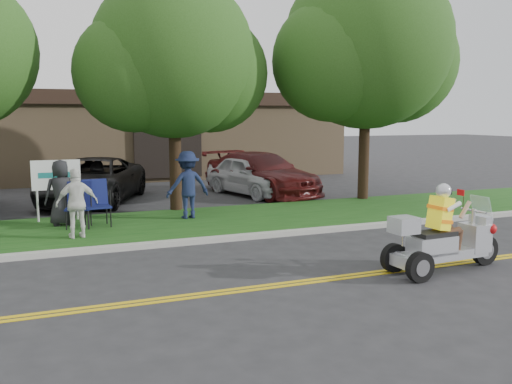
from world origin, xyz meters
name	(u,v)px	position (x,y,z in m)	size (l,w,h in m)	color
ground	(243,280)	(0.00, 0.00, 0.00)	(120.00, 120.00, 0.00)	#28282B
centerline_near	(255,290)	(0.00, -0.58, 0.01)	(60.00, 0.10, 0.01)	gold
centerline_far	(251,287)	(0.00, -0.42, 0.01)	(60.00, 0.10, 0.01)	gold
curb	(197,241)	(0.00, 3.05, 0.06)	(60.00, 0.25, 0.12)	#A8A89E
grass_verge	(175,224)	(0.00, 5.20, 0.06)	(60.00, 4.00, 0.10)	#164412
commercial_building	(150,134)	(2.00, 18.98, 2.01)	(18.00, 8.20, 4.00)	#9E7F5B
tree_mid	(175,64)	(0.55, 7.23, 4.43)	(5.88, 4.80, 7.05)	#332114
tree_right	(368,52)	(7.06, 7.03, 5.03)	(6.86, 5.60, 8.07)	#332114
business_sign	(56,178)	(-2.90, 6.60, 1.26)	(1.25, 0.06, 1.75)	silver
trike_scooter	(442,241)	(3.69, -0.85, 0.59)	(2.58, 0.88, 1.69)	black
lawn_chair_a	(79,202)	(-2.41, 5.52, 0.75)	(0.73, 0.75, 1.15)	black
lawn_chair_b	(96,200)	(-1.98, 5.53, 0.78)	(0.68, 0.71, 1.19)	black
spectator_adult_right	(77,203)	(-2.53, 4.22, 0.92)	(0.95, 0.40, 1.62)	silver
spectator_chair_a	(188,185)	(0.48, 5.67, 1.04)	(1.20, 0.69, 1.86)	#151E3C
spectator_chair_b	(61,193)	(-2.81, 5.90, 0.96)	(0.83, 0.54, 1.71)	black
parked_car_mid	(93,180)	(-1.66, 10.12, 0.76)	(2.51, 5.45, 1.52)	black
parked_car_right	(261,174)	(4.36, 9.80, 0.78)	(2.19, 5.40, 1.57)	#511312
parked_car_far_right	(252,175)	(4.00, 9.84, 0.74)	(1.74, 4.33, 1.48)	silver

